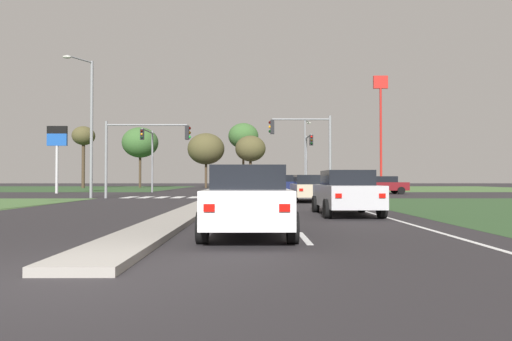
{
  "coord_description": "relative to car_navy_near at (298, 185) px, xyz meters",
  "views": [
    {
      "loc": [
        2.4,
        -5.58,
        1.28
      ],
      "look_at": [
        2.63,
        36.48,
        2.15
      ],
      "focal_mm": 30.03,
      "sensor_mm": 36.0,
      "label": 1
    }
  ],
  "objects": [
    {
      "name": "traffic_signal_far_right",
      "position": [
        1.67,
        7.1,
        2.99
      ],
      "size": [
        0.32,
        4.08,
        5.58
      ],
      "color": "gray",
      "rests_on": "ground"
    },
    {
      "name": "car_maroon_fifth",
      "position": [
        7.76,
        3.6,
        -0.04
      ],
      "size": [
        4.16,
        1.95,
        1.54
      ],
      "rotation": [
        0.0,
        0.0,
        1.57
      ],
      "color": "maroon",
      "rests_on": "ground"
    },
    {
      "name": "street_lamp_second",
      "position": [
        -14.74,
        -4.51,
        4.42
      ],
      "size": [
        1.35,
        1.96,
        9.4
      ],
      "color": "gray",
      "rests_on": "ground"
    },
    {
      "name": "treeline_third",
      "position": [
        -10.54,
        29.2,
        4.93
      ],
      "size": [
        5.41,
        5.41,
        8.06
      ],
      "color": "#423323",
      "rests_on": "ground"
    },
    {
      "name": "treeline_fourth",
      "position": [
        -5.16,
        33.85,
        7.27
      ],
      "size": [
        4.76,
        4.76,
        10.16
      ],
      "color": "#423323",
      "rests_on": "ground"
    },
    {
      "name": "crosswalk_bar_third",
      "position": [
        -10.03,
        -3.25,
        -0.82
      ],
      "size": [
        0.7,
        2.8,
        0.01
      ],
      "primitive_type": "cube",
      "color": "silver",
      "rests_on": "ground"
    },
    {
      "name": "grass_verge_far_right",
      "position": [
        19.57,
        26.45,
        -0.82
      ],
      "size": [
        35.0,
        35.0,
        0.01
      ],
      "primitive_type": "cube",
      "color": "#476B38",
      "rests_on": "ground"
    },
    {
      "name": "median_island_near",
      "position": [
        -5.93,
        -17.05,
        -0.75
      ],
      "size": [
        1.2,
        22.0,
        0.14
      ],
      "primitive_type": "cube",
      "color": "gray",
      "rests_on": "ground"
    },
    {
      "name": "crosswalk_bar_fifth",
      "position": [
        -7.73,
        -3.25,
        -0.82
      ],
      "size": [
        0.7,
        2.8,
        0.01
      ],
      "primitive_type": "cube",
      "color": "silver",
      "rests_on": "ground"
    },
    {
      "name": "traffic_signal_near_right",
      "position": [
        0.15,
        -4.65,
        3.02
      ],
      "size": [
        4.28,
        0.32,
        5.62
      ],
      "color": "gray",
      "rests_on": "ground"
    },
    {
      "name": "crosswalk_bar_near",
      "position": [
        -12.33,
        -3.25,
        -0.82
      ],
      "size": [
        0.7,
        2.8,
        0.01
      ],
      "primitive_type": "cube",
      "color": "silver",
      "rests_on": "ground"
    },
    {
      "name": "treeline_near",
      "position": [
        -28.57,
        29.25,
        6.67
      ],
      "size": [
        3.27,
        3.27,
        9.08
      ],
      "color": "#423323",
      "rests_on": "ground"
    },
    {
      "name": "traffic_signal_near_left",
      "position": [
        -11.3,
        -4.65,
        2.86
      ],
      "size": [
        5.83,
        0.32,
        5.22
      ],
      "color": "gray",
      "rests_on": "ground"
    },
    {
      "name": "ground_plane",
      "position": [
        -5.93,
        1.95,
        -0.82
      ],
      "size": [
        200.0,
        200.0,
        0.0
      ],
      "primitive_type": "plane",
      "color": "#282628"
    },
    {
      "name": "street_lamp_third",
      "position": [
        2.86,
        18.96,
        4.04
      ],
      "size": [
        1.1,
        2.09,
        8.65
      ],
      "color": "gray",
      "rests_on": "ground"
    },
    {
      "name": "car_blue_sixth",
      "position": [
        -1.86,
        3.81,
        -0.06
      ],
      "size": [
        4.35,
        2.09,
        1.49
      ],
      "rotation": [
        0.0,
        0.0,
        -1.57
      ],
      "color": "navy",
      "rests_on": "ground"
    },
    {
      "name": "treeline_fifth",
      "position": [
        -4.0,
        28.65,
        4.91
      ],
      "size": [
        4.44,
        4.44,
        7.66
      ],
      "color": "#423323",
      "rests_on": "ground"
    },
    {
      "name": "lane_dash_near",
      "position": [
        -2.43,
        -24.32,
        -0.82
      ],
      "size": [
        0.14,
        2.0,
        0.01
      ],
      "primitive_type": "cube",
      "color": "silver",
      "rests_on": "ground"
    },
    {
      "name": "traffic_signal_far_left",
      "position": [
        -13.53,
        7.1,
        3.31
      ],
      "size": [
        0.32,
        4.26,
        6.08
      ],
      "color": "gray",
      "rests_on": "ground"
    },
    {
      "name": "treeline_second",
      "position": [
        -21.12,
        32.61,
        6.14
      ],
      "size": [
        5.53,
        5.53,
        9.33
      ],
      "color": "#423323",
      "rests_on": "ground"
    },
    {
      "name": "crosswalk_bar_sixth",
      "position": [
        -6.58,
        -3.25,
        -0.82
      ],
      "size": [
        0.7,
        2.8,
        0.01
      ],
      "primitive_type": "cube",
      "color": "silver",
      "rests_on": "ground"
    },
    {
      "name": "fuel_price_totem",
      "position": [
        -21.44,
        5.31,
        3.67
      ],
      "size": [
        1.8,
        0.24,
        6.13
      ],
      "color": "silver",
      "rests_on": "ground"
    },
    {
      "name": "edge_line_right",
      "position": [
        0.92,
        -16.05,
        -0.82
      ],
      "size": [
        0.14,
        24.0,
        0.01
      ],
      "primitive_type": "cube",
      "color": "silver",
      "rests_on": "ground"
    },
    {
      "name": "crosswalk_bar_second",
      "position": [
        -11.18,
        -3.25,
        -0.82
      ],
      "size": [
        0.7,
        2.8,
        0.01
      ],
      "primitive_type": "cube",
      "color": "silver",
      "rests_on": "ground"
    },
    {
      "name": "crosswalk_bar_seventh",
      "position": [
        -5.43,
        -3.25,
        -0.82
      ],
      "size": [
        0.7,
        2.8,
        0.01
      ],
      "primitive_type": "cube",
      "color": "silver",
      "rests_on": "ground"
    },
    {
      "name": "median_island_far",
      "position": [
        -5.93,
        26.95,
        -0.75
      ],
      "size": [
        1.2,
        36.0,
        0.14
      ],
      "primitive_type": "cube",
      "color": "#ADA89E",
      "rests_on": "ground"
    },
    {
      "name": "stop_bar_near",
      "position": [
        -2.13,
        -5.05,
        -0.82
      ],
      "size": [
        6.4,
        0.5,
        0.01
      ],
      "primitive_type": "cube",
      "color": "silver",
      "rests_on": "ground"
    },
    {
      "name": "fastfood_pole_sign",
      "position": [
        12.29,
        19.33,
        9.3
      ],
      "size": [
        1.8,
        0.4,
        14.19
      ],
      "color": "red",
      "rests_on": "ground"
    },
    {
      "name": "lane_dash_second",
      "position": [
        -2.43,
        -18.32,
        -0.82
      ],
      "size": [
        0.14,
        2.0,
        0.01
      ],
      "primitive_type": "cube",
      "color": "silver",
      "rests_on": "ground"
    },
    {
      "name": "car_black_second",
      "position": [
        -3.63,
        -8.84,
        -0.02
      ],
      "size": [
        2.01,
        4.61,
        1.56
      ],
      "color": "black",
      "rests_on": "ground"
    },
    {
      "name": "car_navy_near",
      "position": [
        0.0,
        0.0,
        0.0
      ],
      "size": [
        4.27,
        1.97,
        1.62
      ],
      "rotation": [
        0.0,
        0.0,
        -1.57
      ],
      "color": "#161E47",
      "rests_on": "ground"
    },
    {
      "name": "crosswalk_bar_fourth",
      "position": [
        -8.88,
        -3.25,
        -0.82
      ],
      "size": [
        0.7,
        2.8,
        0.01
      ],
      "primitive_type": "cube",
      "color": "silver",
      "rests_on": "ground"
    },
    {
      "name": "car_beige_third",
      "position": [
        -0.38,
        -9.08,
        -0.04
      ],
      "size": [
        1.98,
        4.52,
        1.53
      ],
      "color": "#BCAD8E",
      "rests_on": "ground"
    },
    {
      "name": "car_white_fourth",
      "position": [
        -3.66,
        -23.76,
        -0.01
      ],
      "size": [
        2.01,
        4.37,
        1.58
      ],
      "color": "silver",
      "rests_on": "ground"
    },
    {
      "name": "grass_verge_far_left",
      "position": [
        -31.43,
        26.45,
        -0.82
      ],
      "size": [
        35.0,
        35.0,
        0.01
      ],
      "primitive_type": "cube",
      "color": "#2D4C28",
      "rests_on": "ground"
    },
    {
      "name": "car_silver_seventh",
      "position": [
        -0.23,
        -18.36,
        -0.01
      ],
      "size": [
        2.0,
        4.2,
        1.6
      ],
      "color": "#B7B7BC",
      "rests_on": "ground"
    },
    {
      "name": "lane_dash_third",
      "position": [
        -2.43,
        -12.32,
        -0.82
      ],
      "size": [
        0.14,
        2.0,
        0.01
      ],
      "primitive_type": "cube",
      "color": "silver",
      "rests_on": "ground"
    },
    {
      "name": "pedestrian_at_median",
      "position": [
        -6.19,
        14.68,
        0.37
      ],
      "size": [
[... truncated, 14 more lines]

